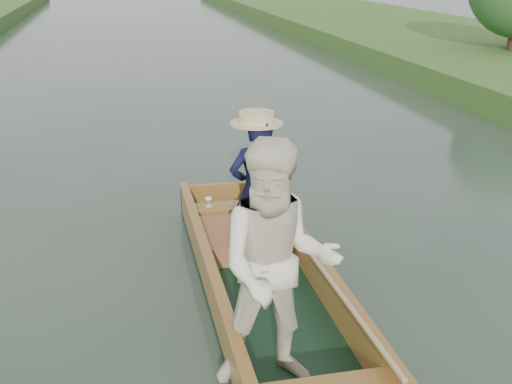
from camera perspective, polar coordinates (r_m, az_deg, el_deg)
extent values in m
plane|color=#283D30|center=(6.00, 1.24, -10.51)|extent=(120.00, 120.00, 0.00)
cube|color=black|center=(5.98, 1.24, -10.18)|extent=(1.10, 5.00, 0.08)
cube|color=olive|center=(5.79, -3.72, -8.99)|extent=(0.08, 5.00, 0.32)
cube|color=olive|center=(6.00, 6.04, -7.96)|extent=(0.08, 5.00, 0.32)
cube|color=olive|center=(8.08, -2.80, -0.30)|extent=(1.10, 0.08, 0.32)
cube|color=olive|center=(5.71, -3.76, -7.41)|extent=(0.10, 5.00, 0.04)
cube|color=olive|center=(5.92, 6.10, -6.42)|extent=(0.10, 5.00, 0.04)
cube|color=olive|center=(7.54, -2.09, -1.32)|extent=(0.94, 0.30, 0.05)
imported|color=#101233|center=(6.42, 0.04, 0.06)|extent=(0.61, 0.44, 1.55)
cylinder|color=beige|center=(6.21, 0.04, 6.44)|extent=(0.52, 0.52, 0.12)
imported|color=white|center=(4.53, 1.94, -6.67)|extent=(1.00, 0.83, 1.87)
cube|color=#B14339|center=(6.98, -1.10, -4.10)|extent=(0.85, 0.90, 0.22)
sphere|color=tan|center=(6.86, 1.24, -2.60)|extent=(0.19, 0.19, 0.19)
sphere|color=tan|center=(6.80, 1.26, -1.52)|extent=(0.14, 0.14, 0.14)
sphere|color=tan|center=(6.76, 0.84, -1.07)|extent=(0.05, 0.05, 0.05)
sphere|color=tan|center=(6.79, 1.70, -1.00)|extent=(0.05, 0.05, 0.05)
sphere|color=tan|center=(6.75, 1.38, -1.81)|extent=(0.06, 0.06, 0.06)
sphere|color=tan|center=(6.81, 0.57, -2.50)|extent=(0.07, 0.07, 0.07)
sphere|color=tan|center=(6.85, 1.97, -2.38)|extent=(0.07, 0.07, 0.07)
sphere|color=tan|center=(6.86, 0.90, -3.35)|extent=(0.08, 0.08, 0.08)
sphere|color=tan|center=(6.88, 1.67, -3.28)|extent=(0.08, 0.08, 0.08)
cylinder|color=silver|center=(7.49, -4.21, -1.27)|extent=(0.07, 0.07, 0.01)
cylinder|color=silver|center=(7.48, -4.22, -0.98)|extent=(0.01, 0.01, 0.08)
ellipsoid|color=silver|center=(7.46, -4.23, -0.59)|extent=(0.09, 0.09, 0.05)
cylinder|color=tan|center=(5.93, 5.19, -5.90)|extent=(0.04, 3.89, 0.18)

